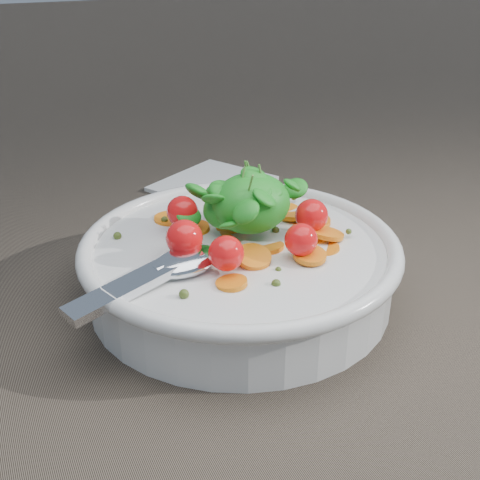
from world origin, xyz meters
name	(u,v)px	position (x,y,z in m)	size (l,w,h in m)	color
ground	(249,296)	(0.00, 0.00, 0.00)	(6.00, 6.00, 0.00)	brown
bowl	(240,263)	(-0.01, 0.01, 0.03)	(0.31, 0.29, 0.12)	silver
napkin	(213,184)	(0.08, 0.27, 0.00)	(0.14, 0.12, 0.01)	white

